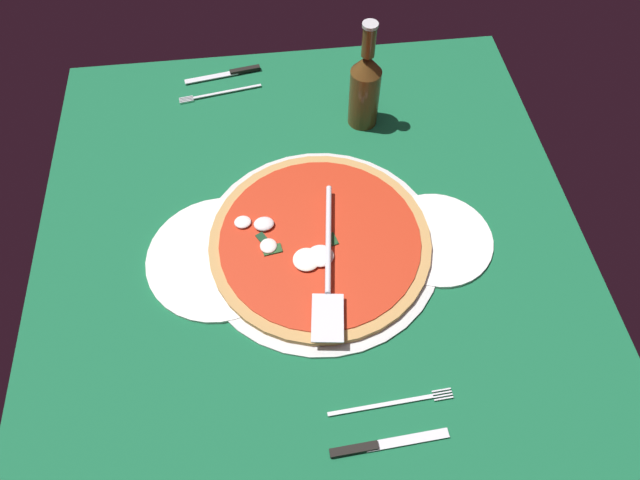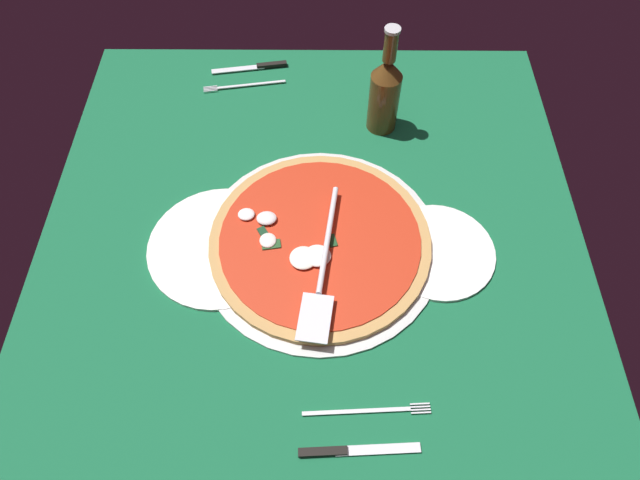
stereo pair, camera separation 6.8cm
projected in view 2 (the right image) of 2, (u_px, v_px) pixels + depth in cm
name	position (u px, v px, depth cm)	size (l,w,h in cm)	color
ground_plane	(312.00, 225.00, 102.75)	(98.74, 98.74, 0.80)	#165F39
checker_pattern	(312.00, 224.00, 102.37)	(98.74, 98.74, 0.10)	white
pizza_pan	(320.00, 244.00, 99.31)	(43.16, 43.16, 0.84)	silver
dinner_plate_left	(438.00, 252.00, 98.35)	(20.13, 20.13, 1.00)	white
dinner_plate_right	(220.00, 246.00, 98.96)	(25.67, 25.67, 1.00)	white
pizza	(319.00, 241.00, 98.28)	(39.53, 39.53, 2.71)	tan
pizza_server	(323.00, 266.00, 92.78)	(7.13, 30.55, 1.00)	silver
place_setting_near	(251.00, 77.00, 123.98)	(22.19, 15.58, 1.40)	white
place_setting_far	(357.00, 432.00, 81.28)	(19.81, 13.31, 1.40)	white
beer_bottle	(385.00, 92.00, 108.33)	(6.14, 6.14, 23.69)	#563817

